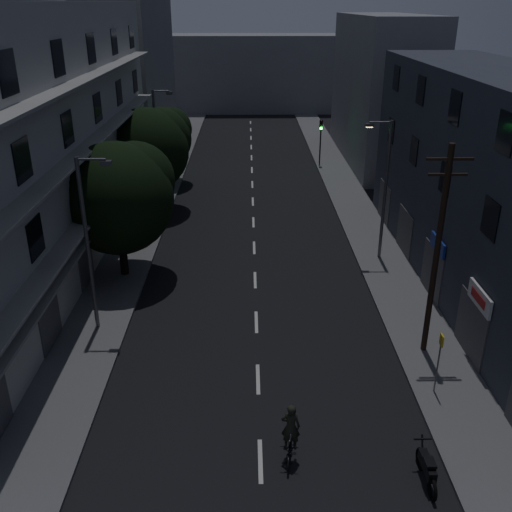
{
  "coord_description": "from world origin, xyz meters",
  "views": [
    {
      "loc": [
        -0.35,
        -12.49,
        13.9
      ],
      "look_at": [
        0.0,
        12.0,
        3.0
      ],
      "focal_mm": 40.0,
      "sensor_mm": 36.0,
      "label": 1
    }
  ],
  "objects_px": {
    "motorcycle": "(427,469)",
    "cyclist": "(290,441)",
    "utility_pole": "(437,249)",
    "bus_stop_sign": "(440,353)"
  },
  "relations": [
    {
      "from": "bus_stop_sign",
      "to": "motorcycle",
      "type": "relative_size",
      "value": 1.26
    },
    {
      "from": "cyclist",
      "to": "bus_stop_sign",
      "type": "bearing_deg",
      "value": 37.13
    },
    {
      "from": "bus_stop_sign",
      "to": "motorcycle",
      "type": "distance_m",
      "value": 4.87
    },
    {
      "from": "utility_pole",
      "to": "motorcycle",
      "type": "relative_size",
      "value": 4.5
    },
    {
      "from": "utility_pole",
      "to": "motorcycle",
      "type": "bearing_deg",
      "value": -105.37
    },
    {
      "from": "utility_pole",
      "to": "bus_stop_sign",
      "type": "relative_size",
      "value": 3.56
    },
    {
      "from": "motorcycle",
      "to": "cyclist",
      "type": "xyz_separation_m",
      "value": [
        -4.23,
        1.07,
        0.23
      ]
    },
    {
      "from": "utility_pole",
      "to": "cyclist",
      "type": "relative_size",
      "value": 4.13
    },
    {
      "from": "bus_stop_sign",
      "to": "motorcycle",
      "type": "height_order",
      "value": "bus_stop_sign"
    },
    {
      "from": "utility_pole",
      "to": "motorcycle",
      "type": "distance_m",
      "value": 8.75
    }
  ]
}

